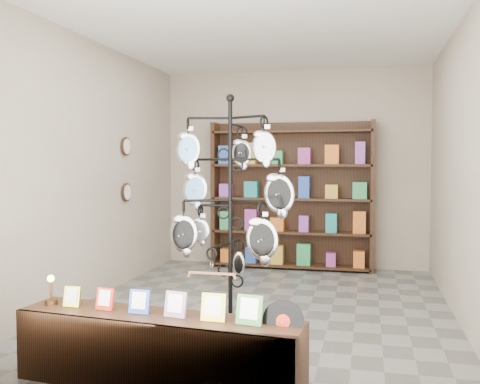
# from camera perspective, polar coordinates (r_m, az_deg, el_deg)

# --- Properties ---
(ground) EXTENTS (5.00, 5.00, 0.00)m
(ground) POSITION_cam_1_polar(r_m,az_deg,el_deg) (5.98, 2.33, -12.23)
(ground) COLOR slate
(ground) RESTS_ON ground
(room_envelope) EXTENTS (5.00, 5.00, 5.00)m
(room_envelope) POSITION_cam_1_polar(r_m,az_deg,el_deg) (5.77, 2.37, 5.79)
(room_envelope) COLOR #B1A28F
(room_envelope) RESTS_ON ground
(display_tree) EXTENTS (1.11, 0.99, 2.17)m
(display_tree) POSITION_cam_1_polar(r_m,az_deg,el_deg) (4.61, -1.04, -0.94)
(display_tree) COLOR black
(display_tree) RESTS_ON ground
(front_shelf) EXTENTS (2.11, 0.62, 0.73)m
(front_shelf) POSITION_cam_1_polar(r_m,az_deg,el_deg) (3.96, -8.77, -16.37)
(front_shelf) COLOR black
(front_shelf) RESTS_ON ground
(back_shelving) EXTENTS (2.42, 0.36, 2.20)m
(back_shelving) POSITION_cam_1_polar(r_m,az_deg,el_deg) (8.05, 5.51, -0.86)
(back_shelving) COLOR black
(back_shelving) RESTS_ON ground
(wall_clocks) EXTENTS (0.03, 0.24, 0.84)m
(wall_clocks) POSITION_cam_1_polar(r_m,az_deg,el_deg) (7.16, -12.04, 2.38)
(wall_clocks) COLOR black
(wall_clocks) RESTS_ON ground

